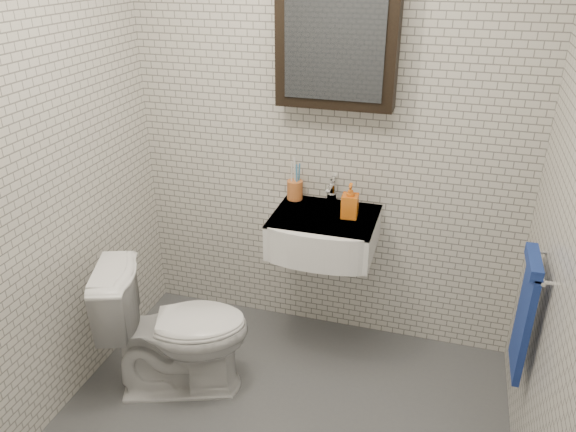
# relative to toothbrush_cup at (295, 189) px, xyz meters

# --- Properties ---
(room_shell) EXTENTS (2.22, 2.02, 2.51)m
(room_shell) POSITION_rel_toothbrush_cup_xyz_m (0.16, -0.94, 0.56)
(room_shell) COLOR silver
(room_shell) RESTS_ON ground
(washbasin) EXTENTS (0.55, 0.50, 0.20)m
(washbasin) POSITION_rel_toothbrush_cup_xyz_m (0.21, -0.21, -0.15)
(washbasin) COLOR white
(washbasin) RESTS_ON room_shell
(faucet) EXTENTS (0.06, 0.20, 0.15)m
(faucet) POSITION_rel_toothbrush_cup_xyz_m (0.21, -0.01, 0.01)
(faucet) COLOR silver
(faucet) RESTS_ON washbasin
(mirror_cabinet) EXTENTS (0.60, 0.15, 0.60)m
(mirror_cabinet) POSITION_rel_toothbrush_cup_xyz_m (0.21, -0.01, 0.79)
(mirror_cabinet) COLOR black
(mirror_cabinet) RESTS_ON room_shell
(towel_rail) EXTENTS (0.09, 0.30, 0.58)m
(towel_rail) POSITION_rel_toothbrush_cup_xyz_m (1.21, -0.59, -0.19)
(towel_rail) COLOR silver
(towel_rail) RESTS_ON room_shell
(toothbrush_cup) EXTENTS (0.12, 0.12, 0.24)m
(toothbrush_cup) POSITION_rel_toothbrush_cup_xyz_m (0.00, 0.00, 0.00)
(toothbrush_cup) COLOR #CC6C33
(toothbrush_cup) RESTS_ON washbasin
(soap_bottle) EXTENTS (0.09, 0.09, 0.19)m
(soap_bottle) POSITION_rel_toothbrush_cup_xyz_m (0.34, -0.15, 0.03)
(soap_bottle) COLOR orange
(soap_bottle) RESTS_ON washbasin
(toilet) EXTENTS (0.83, 0.64, 0.75)m
(toilet) POSITION_rel_toothbrush_cup_xyz_m (-0.42, -0.72, -0.54)
(toilet) COLOR white
(toilet) RESTS_ON ground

